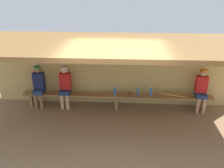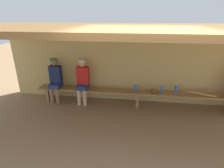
# 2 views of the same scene
# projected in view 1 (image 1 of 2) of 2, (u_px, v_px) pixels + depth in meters

# --- Properties ---
(ground_plane) EXTENTS (24.00, 24.00, 0.00)m
(ground_plane) POSITION_uv_depth(u_px,v_px,m) (114.00, 135.00, 6.55)
(ground_plane) COLOR #8C6D4C
(back_wall) EXTENTS (8.00, 0.20, 2.20)m
(back_wall) POSITION_uv_depth(u_px,v_px,m) (117.00, 71.00, 7.96)
(back_wall) COLOR tan
(back_wall) RESTS_ON ground
(dugout_roof) EXTENTS (8.00, 2.80, 0.12)m
(dugout_roof) POSITION_uv_depth(u_px,v_px,m) (116.00, 45.00, 6.32)
(dugout_roof) COLOR brown
(dugout_roof) RESTS_ON back_wall
(bench) EXTENTS (6.00, 0.36, 0.46)m
(bench) POSITION_uv_depth(u_px,v_px,m) (117.00, 97.00, 7.83)
(bench) COLOR #9E7547
(bench) RESTS_ON ground
(player_rightmost) EXTENTS (0.34, 0.42, 1.34)m
(player_rightmost) POSITION_uv_depth(u_px,v_px,m) (65.00, 85.00, 7.78)
(player_rightmost) COLOR navy
(player_rightmost) RESTS_ON ground
(player_in_red) EXTENTS (0.34, 0.42, 1.34)m
(player_in_red) POSITION_uv_depth(u_px,v_px,m) (39.00, 84.00, 7.83)
(player_in_red) COLOR navy
(player_in_red) RESTS_ON ground
(player_in_white) EXTENTS (0.34, 0.42, 1.34)m
(player_in_white) POSITION_uv_depth(u_px,v_px,m) (201.00, 88.00, 7.55)
(player_in_white) COLOR navy
(player_in_white) RESTS_ON ground
(water_bottle_green) EXTENTS (0.06, 0.06, 0.27)m
(water_bottle_green) POSITION_uv_depth(u_px,v_px,m) (138.00, 92.00, 7.71)
(water_bottle_green) COLOR blue
(water_bottle_green) RESTS_ON bench
(water_bottle_blue) EXTENTS (0.08, 0.08, 0.27)m
(water_bottle_blue) POSITION_uv_depth(u_px,v_px,m) (151.00, 91.00, 7.71)
(water_bottle_blue) COLOR blue
(water_bottle_blue) RESTS_ON bench
(water_bottle_orange) EXTENTS (0.08, 0.08, 0.27)m
(water_bottle_orange) POSITION_uv_depth(u_px,v_px,m) (115.00, 91.00, 7.76)
(water_bottle_orange) COLOR blue
(water_bottle_orange) RESTS_ON bench
(baseball_glove_dark_brown) EXTENTS (0.26, 0.29, 0.09)m
(baseball_glove_dark_brown) POSITION_uv_depth(u_px,v_px,m) (131.00, 94.00, 7.75)
(baseball_glove_dark_brown) COLOR brown
(baseball_glove_dark_brown) RESTS_ON bench
(baseball_bat) EXTENTS (0.74, 0.31, 0.07)m
(baseball_bat) POSITION_uv_depth(u_px,v_px,m) (172.00, 95.00, 7.69)
(baseball_bat) COLOR tan
(baseball_bat) RESTS_ON bench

